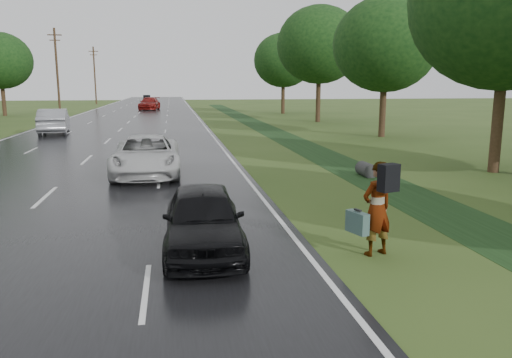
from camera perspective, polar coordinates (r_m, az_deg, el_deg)
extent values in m
cube|color=black|center=(53.56, -13.92, 6.70)|extent=(14.00, 180.00, 0.04)
cube|color=silver|center=(53.48, -6.64, 6.96)|extent=(0.12, 180.00, 0.01)
cube|color=silver|center=(54.49, -21.06, 6.39)|extent=(0.12, 180.00, 0.01)
cube|color=silver|center=(53.56, -13.92, 6.72)|extent=(0.12, 180.00, 0.01)
cube|color=black|center=(29.47, 5.22, 3.83)|extent=(2.20, 120.00, 0.01)
cylinder|color=#2D2D2D|center=(20.03, 12.49, 1.05)|extent=(0.56, 1.00, 0.56)
cylinder|color=#342415|center=(64.68, -21.77, 11.32)|extent=(0.26, 0.26, 10.00)
cube|color=#342415|center=(64.91, -22.04, 15.02)|extent=(1.60, 0.12, 0.12)
cube|color=#342415|center=(64.86, -22.00, 14.50)|extent=(1.20, 0.10, 0.10)
cylinder|color=#342415|center=(94.24, -17.95, 11.16)|extent=(0.26, 0.26, 10.00)
cube|color=#342415|center=(94.40, -18.10, 13.70)|extent=(1.60, 0.12, 0.12)
cube|color=#342415|center=(94.36, -18.07, 13.34)|extent=(1.20, 0.10, 0.10)
cylinder|color=#342415|center=(22.48, 25.85, 5.56)|extent=(0.44, 0.44, 3.84)
ellipsoid|color=black|center=(22.64, 26.88, 17.65)|extent=(7.60, 7.60, 6.84)
cylinder|color=#342415|center=(35.31, 14.26, 7.55)|extent=(0.44, 0.44, 3.52)
ellipsoid|color=black|center=(35.36, 14.60, 14.66)|extent=(7.00, 7.00, 6.30)
cylinder|color=#342415|center=(48.32, 7.12, 8.96)|extent=(0.44, 0.44, 4.16)
ellipsoid|color=black|center=(48.43, 7.26, 14.98)|extent=(8.00, 8.00, 7.20)
cylinder|color=#342415|center=(61.80, 3.10, 9.19)|extent=(0.44, 0.44, 3.68)
ellipsoid|color=black|center=(61.84, 3.15, 13.40)|extent=(7.20, 7.20, 6.48)
cylinder|color=#342415|center=(64.15, -26.88, 8.04)|extent=(0.44, 0.44, 3.52)
ellipsoid|color=black|center=(64.18, -27.22, 11.94)|extent=(7.00, 7.00, 6.30)
imported|color=#A5998C|center=(10.70, 13.67, -3.32)|extent=(0.84, 0.69, 2.00)
cube|color=black|center=(10.35, 14.93, 0.14)|extent=(0.46, 0.36, 0.56)
cube|color=#3C5856|center=(10.57, 11.50, -4.90)|extent=(0.36, 0.59, 0.45)
cube|color=black|center=(10.51, 11.55, -3.50)|extent=(0.11, 0.19, 0.04)
imported|color=silver|center=(20.00, -12.43, 2.65)|extent=(2.56, 5.53, 1.54)
imported|color=black|center=(10.69, -6.05, -4.54)|extent=(1.77, 4.14, 1.40)
imported|color=#92939A|center=(38.96, -22.10, 6.14)|extent=(2.60, 5.60, 1.78)
imported|color=maroon|center=(71.55, -12.08, 8.43)|extent=(3.10, 6.18, 1.72)
imported|color=black|center=(106.31, -12.39, 9.01)|extent=(1.71, 4.14, 1.33)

